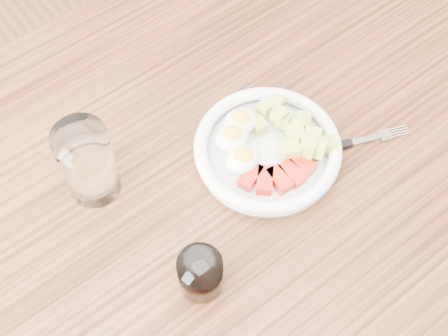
{
  "coord_description": "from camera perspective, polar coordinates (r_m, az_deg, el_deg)",
  "views": [
    {
      "loc": [
        -0.29,
        -0.36,
        1.59
      ],
      "look_at": [
        -0.01,
        0.01,
        0.8
      ],
      "focal_mm": 50.0,
      "sensor_mm": 36.0,
      "label": 1
    }
  ],
  "objects": [
    {
      "name": "ground",
      "position": [
        1.65,
        0.5,
        -14.22
      ],
      "size": [
        4.0,
        4.0,
        0.0
      ],
      "primitive_type": "plane",
      "color": "brown",
      "rests_on": "ground"
    },
    {
      "name": "fork",
      "position": [
        0.98,
        10.58,
        2.01
      ],
      "size": [
        0.18,
        0.08,
        0.01
      ],
      "color": "black",
      "rests_on": "dining_table"
    },
    {
      "name": "water_glass",
      "position": [
        0.89,
        -12.37,
        0.48
      ],
      "size": [
        0.08,
        0.08,
        0.14
      ],
      "primitive_type": "cylinder",
      "color": "white",
      "rests_on": "dining_table"
    },
    {
      "name": "bowl",
      "position": [
        0.94,
        4.03,
        1.83
      ],
      "size": [
        0.22,
        0.22,
        0.05
      ],
      "color": "white",
      "rests_on": "dining_table"
    },
    {
      "name": "dining_table",
      "position": [
        1.03,
        0.78,
        -3.78
      ],
      "size": [
        1.5,
        0.9,
        0.77
      ],
      "color": "brown",
      "rests_on": "ground"
    },
    {
      "name": "coffee_glass",
      "position": [
        0.84,
        -2.17,
        -9.64
      ],
      "size": [
        0.06,
        0.06,
        0.07
      ],
      "color": "white",
      "rests_on": "dining_table"
    }
  ]
}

